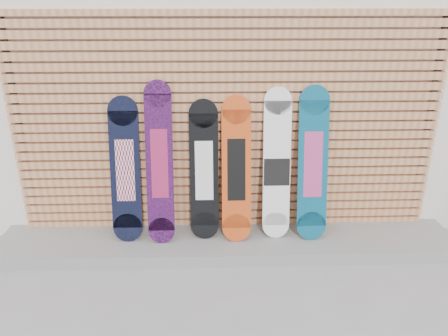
{
  "coord_description": "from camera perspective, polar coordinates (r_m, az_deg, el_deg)",
  "views": [
    {
      "loc": [
        -0.3,
        -3.16,
        2.43
      ],
      "look_at": [
        -0.18,
        0.75,
        0.85
      ],
      "focal_mm": 35.0,
      "sensor_mm": 36.0,
      "label": 1
    }
  ],
  "objects": [
    {
      "name": "snowboard_5",
      "position": [
        4.34,
        11.53,
        0.47
      ],
      "size": [
        0.29,
        0.35,
        1.5
      ],
      "color": "#0B5171",
      "rests_on": "concrete_step"
    },
    {
      "name": "snowboard_1",
      "position": [
        4.24,
        -8.41,
        0.56
      ],
      "size": [
        0.26,
        0.37,
        1.56
      ],
      "color": "black",
      "rests_on": "concrete_step"
    },
    {
      "name": "slat_wall",
      "position": [
        4.31,
        0.31,
        5.52
      ],
      "size": [
        4.26,
        0.08,
        2.29
      ],
      "color": "#C07A50",
      "rests_on": "ground"
    },
    {
      "name": "snowboard_0",
      "position": [
        4.34,
        -12.76,
        -0.31
      ],
      "size": [
        0.29,
        0.33,
        1.41
      ],
      "color": "black",
      "rests_on": "concrete_step"
    },
    {
      "name": "snowboard_4",
      "position": [
        4.31,
        6.91,
        0.32
      ],
      "size": [
        0.27,
        0.3,
        1.49
      ],
      "color": "white",
      "rests_on": "concrete_step"
    },
    {
      "name": "concrete_step",
      "position": [
        4.52,
        0.41,
        -9.67
      ],
      "size": [
        4.6,
        0.7,
        0.12
      ],
      "primitive_type": "cube",
      "color": "gray",
      "rests_on": "ground"
    },
    {
      "name": "building",
      "position": [
        6.74,
        5.3,
        16.53
      ],
      "size": [
        12.0,
        5.0,
        3.6
      ],
      "primitive_type": "cube",
      "color": "silver",
      "rests_on": "ground"
    },
    {
      "name": "snowboard_2",
      "position": [
        4.28,
        -2.61,
        -0.34
      ],
      "size": [
        0.28,
        0.29,
        1.38
      ],
      "color": "black",
      "rests_on": "concrete_step"
    },
    {
      "name": "snowboard_3",
      "position": [
        4.25,
        1.62,
        -0.23
      ],
      "size": [
        0.28,
        0.36,
        1.41
      ],
      "color": "#CE4615",
      "rests_on": "concrete_step"
    },
    {
      "name": "ground",
      "position": [
        4.0,
        3.01,
        -15.47
      ],
      "size": [
        80.0,
        80.0,
        0.0
      ],
      "primitive_type": "plane",
      "color": "gray",
      "rests_on": "ground"
    }
  ]
}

